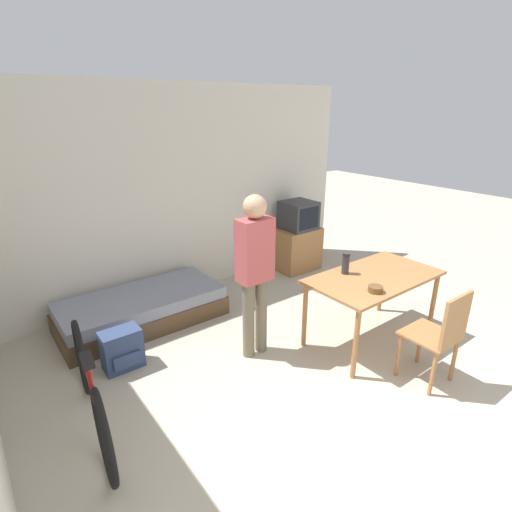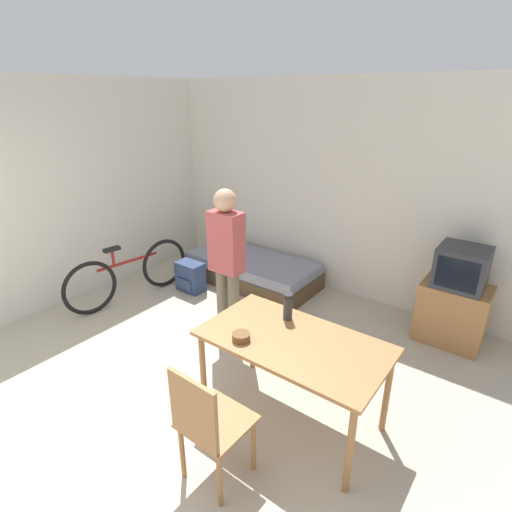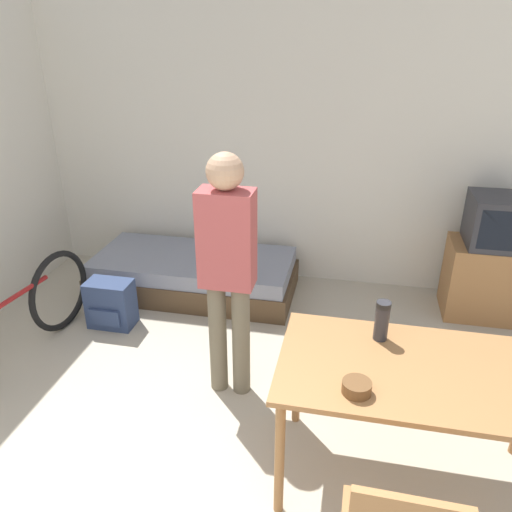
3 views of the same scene
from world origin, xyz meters
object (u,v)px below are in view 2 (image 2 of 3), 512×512
at_px(daybed, 251,270).
at_px(backpack, 190,277).
at_px(person_standing, 227,257).
at_px(bicycle, 129,274).
at_px(mate_bowl, 241,337).
at_px(tv, 455,300).
at_px(dining_table, 293,349).
at_px(wooden_chair, 207,422).
at_px(thermos_flask, 288,305).

relative_size(daybed, backpack, 4.63).
bearing_deg(backpack, person_standing, -26.19).
height_order(bicycle, backpack, bicycle).
distance_m(daybed, mate_bowl, 2.66).
height_order(tv, mate_bowl, tv).
distance_m(tv, dining_table, 2.13).
xyz_separation_m(mate_bowl, backpack, (-2.01, 1.38, -0.59)).
bearing_deg(bicycle, wooden_chair, -27.00).
height_order(person_standing, backpack, person_standing).
xyz_separation_m(daybed, wooden_chair, (1.70, -2.68, 0.36)).
relative_size(dining_table, wooden_chair, 1.52).
height_order(daybed, bicycle, bicycle).
bearing_deg(tv, mate_bowl, -115.79).
bearing_deg(bicycle, thermos_flask, -6.30).
height_order(thermos_flask, backpack, thermos_flask).
bearing_deg(backpack, mate_bowl, -34.48).
relative_size(wooden_chair, mate_bowl, 6.80).
bearing_deg(mate_bowl, tv, 64.21).
height_order(wooden_chair, bicycle, wooden_chair).
bearing_deg(tv, wooden_chair, -107.51).
distance_m(daybed, wooden_chair, 3.20).
height_order(wooden_chair, mate_bowl, wooden_chair).
xyz_separation_m(daybed, bicycle, (-0.95, -1.34, 0.17)).
height_order(tv, backpack, tv).
xyz_separation_m(wooden_chair, person_standing, (-1.01, 1.39, 0.44)).
bearing_deg(dining_table, mate_bowl, -142.02).
bearing_deg(tv, daybed, -177.01).
relative_size(tv, wooden_chair, 1.14).
relative_size(mate_bowl, backpack, 0.34).
bearing_deg(dining_table, tv, 68.97).
distance_m(wooden_chair, person_standing, 1.78).
distance_m(bicycle, person_standing, 1.75).
distance_m(tv, bicycle, 3.83).
bearing_deg(dining_table, daybed, 134.74).
relative_size(bicycle, thermos_flask, 7.48).
relative_size(person_standing, backpack, 4.11).
xyz_separation_m(bicycle, person_standing, (1.63, 0.04, 0.63)).
distance_m(tv, thermos_flask, 2.04).
distance_m(daybed, thermos_flask, 2.41).
bearing_deg(person_standing, thermos_flask, -19.14).
relative_size(thermos_flask, backpack, 0.56).
bearing_deg(daybed, wooden_chair, -57.63).
xyz_separation_m(wooden_chair, mate_bowl, (-0.19, 0.59, 0.26)).
relative_size(daybed, wooden_chair, 1.99).
bearing_deg(daybed, mate_bowl, -54.08).
relative_size(daybed, dining_table, 1.32).
bearing_deg(wooden_chair, mate_bowl, 107.47).
distance_m(wooden_chair, thermos_flask, 1.13).
distance_m(person_standing, backpack, 1.53).
xyz_separation_m(daybed, backpack, (-0.49, -0.71, 0.02)).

